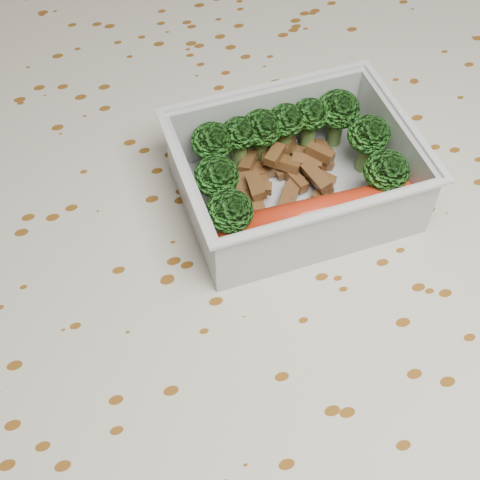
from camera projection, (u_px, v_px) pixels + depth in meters
name	position (u px, v px, depth m)	size (l,w,h in m)	color
dining_table	(245.00, 320.00, 0.53)	(1.40, 0.90, 0.75)	brown
tablecloth	(245.00, 285.00, 0.49)	(1.46, 0.96, 0.19)	beige
lunch_container	(294.00, 181.00, 0.47)	(0.17, 0.13, 0.06)	silver
broccoli_florets	(287.00, 148.00, 0.47)	(0.15, 0.10, 0.05)	#608C3F
meat_pile	(282.00, 173.00, 0.48)	(0.09, 0.07, 0.03)	brown
sausage	(318.00, 214.00, 0.45)	(0.14, 0.03, 0.02)	red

